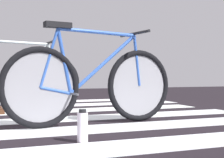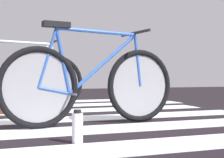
{
  "view_description": "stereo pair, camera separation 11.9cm",
  "coord_description": "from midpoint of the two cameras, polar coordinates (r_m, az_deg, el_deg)",
  "views": [
    {
      "loc": [
        -0.41,
        -3.76,
        0.49
      ],
      "look_at": [
        0.79,
        -0.71,
        0.45
      ],
      "focal_mm": 54.42,
      "sensor_mm": 36.0,
      "label": 1
    },
    {
      "loc": [
        -0.29,
        -3.76,
        0.49
      ],
      "look_at": [
        0.79,
        -0.71,
        0.45
      ],
      "focal_mm": 54.42,
      "sensor_mm": 36.0,
      "label": 2
    }
  ],
  "objects": [
    {
      "name": "water_bottle",
      "position": [
        2.36,
        -6.37,
        -8.05
      ],
      "size": [
        0.07,
        0.07,
        0.23
      ],
      "color": "white",
      "rests_on": "ground"
    },
    {
      "name": "crosswalk_markings",
      "position": [
        3.56,
        -16.35,
        -6.82
      ],
      "size": [
        5.38,
        5.0,
        0.0
      ],
      "color": "silver",
      "rests_on": "ground"
    },
    {
      "name": "bicycle_1_of_2",
      "position": [
        3.16,
        -4.21,
        -0.78
      ],
      "size": [
        1.73,
        0.52,
        0.93
      ],
      "rotation": [
        0.0,
        0.0,
        0.13
      ],
      "color": "black",
      "rests_on": "ground"
    },
    {
      "name": "ground",
      "position": [
        3.81,
        -16.13,
        -6.5
      ],
      "size": [
        18.0,
        14.0,
        0.02
      ],
      "color": "black"
    },
    {
      "name": "bicycle_2_of_2",
      "position": [
        4.36,
        -17.18,
        -0.38
      ],
      "size": [
        1.74,
        0.52,
        0.93
      ],
      "rotation": [
        0.0,
        0.0,
        0.06
      ],
      "color": "black",
      "rests_on": "ground"
    }
  ]
}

